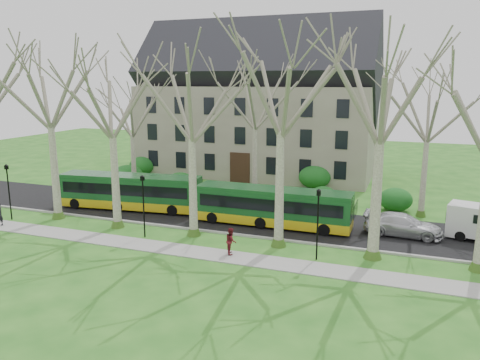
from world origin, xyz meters
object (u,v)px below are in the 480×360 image
bus_follow (273,206)px  pedestrian_b (231,241)px  sedan (403,225)px  bus_lead (130,191)px

bus_follow → pedestrian_b: size_ratio=6.92×
bus_follow → sedan: bearing=5.2°
bus_lead → bus_follow: (12.49, -0.28, -0.05)m
sedan → pedestrian_b: size_ratio=3.15×
bus_follow → pedestrian_b: 6.60m
bus_follow → sedan: bus_follow is taller
bus_follow → pedestrian_b: bearing=-96.8°
bus_lead → pedestrian_b: (11.74, -6.81, -0.66)m
bus_follow → pedestrian_b: bus_follow is taller
bus_follow → sedan: 9.22m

